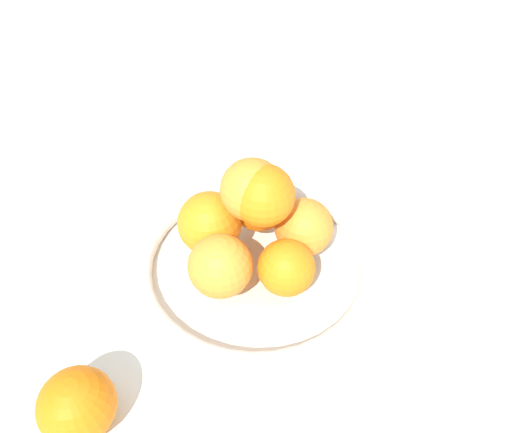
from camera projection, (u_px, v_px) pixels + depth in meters
The scene contains 4 objects.
ground_plane at pixel (256, 272), 0.66m from camera, with size 4.00×4.00×0.00m, color silver.
fruit_bowl at pixel (256, 263), 0.64m from camera, with size 0.31×0.31×0.03m.
orange_pile at pixel (254, 222), 0.60m from camera, with size 0.19×0.19×0.14m.
stray_orange at pixel (77, 406), 0.49m from camera, with size 0.08×0.08×0.08m, color orange.
Camera 1 is at (0.39, -0.15, 0.51)m, focal length 35.00 mm.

